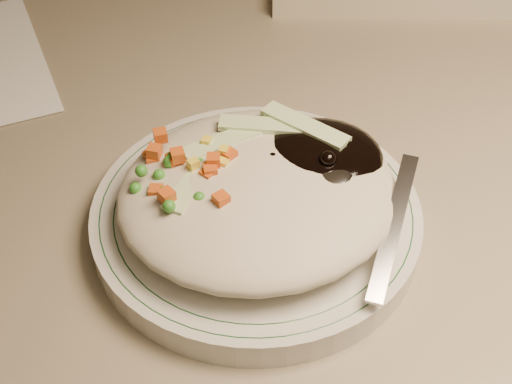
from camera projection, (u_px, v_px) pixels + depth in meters
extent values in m
cube|color=#80745D|center=(292.00, 101.00, 0.66)|extent=(1.40, 0.70, 0.04)
cylinder|color=silver|center=(256.00, 218.00, 0.51)|extent=(0.23, 0.23, 0.02)
torus|color=#144723|center=(256.00, 208.00, 0.50)|extent=(0.22, 0.22, 0.00)
torus|color=#144723|center=(256.00, 208.00, 0.50)|extent=(0.20, 0.20, 0.00)
ellipsoid|color=#B2A990|center=(258.00, 192.00, 0.48)|extent=(0.19, 0.18, 0.04)
ellipsoid|color=black|center=(313.00, 161.00, 0.50)|extent=(0.10, 0.09, 0.03)
ellipsoid|color=orange|center=(187.00, 184.00, 0.49)|extent=(0.08, 0.08, 0.02)
sphere|color=black|center=(272.00, 160.00, 0.49)|extent=(0.01, 0.01, 0.01)
sphere|color=black|center=(309.00, 147.00, 0.50)|extent=(0.01, 0.01, 0.01)
sphere|color=black|center=(344.00, 143.00, 0.49)|extent=(0.01, 0.01, 0.01)
sphere|color=black|center=(328.00, 139.00, 0.50)|extent=(0.01, 0.01, 0.01)
sphere|color=black|center=(328.00, 159.00, 0.48)|extent=(0.01, 0.01, 0.01)
sphere|color=black|center=(309.00, 154.00, 0.49)|extent=(0.01, 0.01, 0.01)
sphere|color=black|center=(319.00, 141.00, 0.50)|extent=(0.01, 0.01, 0.01)
cube|color=#C44D15|center=(178.00, 155.00, 0.48)|extent=(0.01, 0.01, 0.01)
cube|color=#C44D15|center=(209.00, 184.00, 0.47)|extent=(0.01, 0.01, 0.01)
cube|color=#C44D15|center=(154.00, 151.00, 0.49)|extent=(0.01, 0.01, 0.01)
cube|color=#C44D15|center=(213.00, 161.00, 0.47)|extent=(0.01, 0.01, 0.01)
cube|color=#C44D15|center=(210.00, 171.00, 0.47)|extent=(0.01, 0.01, 0.01)
cube|color=#C44D15|center=(151.00, 157.00, 0.49)|extent=(0.01, 0.01, 0.01)
cube|color=#C44D15|center=(174.00, 159.00, 0.48)|extent=(0.01, 0.01, 0.01)
cube|color=#C44D15|center=(208.00, 175.00, 0.47)|extent=(0.01, 0.01, 0.01)
cube|color=#C44D15|center=(229.00, 156.00, 0.48)|extent=(0.01, 0.01, 0.01)
cube|color=#C44D15|center=(160.00, 136.00, 0.49)|extent=(0.01, 0.01, 0.01)
cube|color=#C44D15|center=(167.00, 196.00, 0.45)|extent=(0.01, 0.01, 0.01)
cube|color=#C44D15|center=(221.00, 200.00, 0.45)|extent=(0.01, 0.01, 0.01)
cube|color=#C44D15|center=(156.00, 192.00, 0.47)|extent=(0.01, 0.01, 0.01)
cube|color=#C44D15|center=(154.00, 161.00, 0.49)|extent=(0.01, 0.01, 0.01)
sphere|color=#388C28|center=(207.00, 168.00, 0.48)|extent=(0.01, 0.01, 0.01)
sphere|color=#388C28|center=(169.00, 206.00, 0.45)|extent=(0.01, 0.01, 0.01)
sphere|color=#388C28|center=(159.00, 175.00, 0.47)|extent=(0.01, 0.01, 0.01)
sphere|color=#388C28|center=(141.00, 171.00, 0.47)|extent=(0.01, 0.01, 0.01)
sphere|color=#388C28|center=(201.00, 164.00, 0.48)|extent=(0.01, 0.01, 0.01)
sphere|color=#388C28|center=(222.00, 197.00, 0.47)|extent=(0.01, 0.01, 0.01)
sphere|color=#388C28|center=(187.00, 179.00, 0.48)|extent=(0.01, 0.01, 0.01)
sphere|color=#388C28|center=(183.00, 201.00, 0.46)|extent=(0.01, 0.01, 0.01)
sphere|color=#388C28|center=(135.00, 188.00, 0.47)|extent=(0.01, 0.01, 0.01)
sphere|color=#388C28|center=(172.00, 158.00, 0.48)|extent=(0.01, 0.01, 0.01)
sphere|color=#388C28|center=(169.00, 161.00, 0.48)|extent=(0.01, 0.01, 0.01)
sphere|color=#388C28|center=(165.00, 192.00, 0.46)|extent=(0.01, 0.01, 0.01)
sphere|color=#388C28|center=(199.00, 198.00, 0.46)|extent=(0.01, 0.01, 0.01)
sphere|color=#388C28|center=(228.00, 144.00, 0.50)|extent=(0.01, 0.01, 0.01)
cube|color=yellow|center=(199.00, 164.00, 0.48)|extent=(0.01, 0.01, 0.01)
cube|color=yellow|center=(223.00, 164.00, 0.48)|extent=(0.01, 0.01, 0.01)
cube|color=yellow|center=(182.00, 164.00, 0.48)|extent=(0.01, 0.01, 0.01)
cube|color=yellow|center=(193.00, 164.00, 0.47)|extent=(0.01, 0.01, 0.01)
cube|color=yellow|center=(187.00, 182.00, 0.47)|extent=(0.01, 0.01, 0.01)
cube|color=yellow|center=(224.00, 152.00, 0.48)|extent=(0.01, 0.01, 0.01)
cube|color=yellow|center=(207.00, 142.00, 0.49)|extent=(0.01, 0.01, 0.01)
cube|color=yellow|center=(201.00, 180.00, 0.48)|extent=(0.01, 0.01, 0.01)
cube|color=#B2D18C|center=(228.00, 140.00, 0.50)|extent=(0.07, 0.03, 0.00)
cube|color=#B2D18C|center=(267.00, 125.00, 0.50)|extent=(0.07, 0.04, 0.00)
cube|color=#B2D18C|center=(196.00, 178.00, 0.47)|extent=(0.06, 0.06, 0.00)
cube|color=#B2D18C|center=(305.00, 125.00, 0.50)|extent=(0.05, 0.06, 0.00)
cube|color=#B2D18C|center=(268.00, 184.00, 0.47)|extent=(0.07, 0.03, 0.00)
ellipsoid|color=silver|center=(329.00, 172.00, 0.48)|extent=(0.06, 0.06, 0.01)
cube|color=silver|center=(393.00, 225.00, 0.46)|extent=(0.07, 0.10, 0.03)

